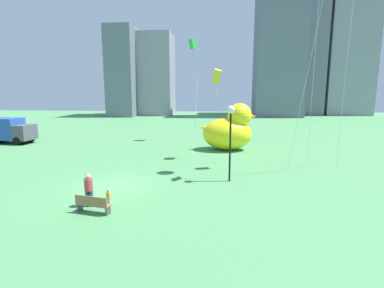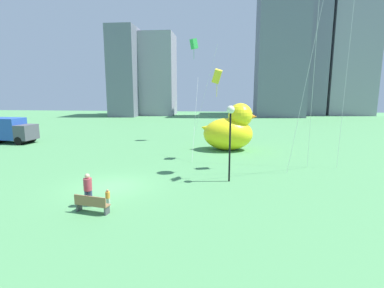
{
  "view_description": "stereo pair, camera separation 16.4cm",
  "coord_description": "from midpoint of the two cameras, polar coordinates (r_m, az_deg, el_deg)",
  "views": [
    {
      "loc": [
        6.54,
        -17.08,
        5.83
      ],
      "look_at": [
        4.59,
        4.31,
        2.0
      ],
      "focal_mm": 27.74,
      "sensor_mm": 36.0,
      "label": 1
    },
    {
      "loc": [
        6.7,
        -17.07,
        5.83
      ],
      "look_at": [
        4.59,
        4.31,
        2.0
      ],
      "focal_mm": 27.74,
      "sensor_mm": 36.0,
      "label": 2
    }
  ],
  "objects": [
    {
      "name": "ground_plane",
      "position": [
        19.22,
        -14.96,
        -7.91
      ],
      "size": [
        140.0,
        140.0,
        0.0
      ],
      "primitive_type": "plane",
      "color": "#4C8C53"
    },
    {
      "name": "person_adult",
      "position": [
        16.15,
        -19.09,
        -8.05
      ],
      "size": [
        0.42,
        0.42,
        1.72
      ],
      "color": "#38476B",
      "rests_on": "ground"
    },
    {
      "name": "park_bench",
      "position": [
        15.36,
        -18.45,
        -10.82
      ],
      "size": [
        1.79,
        0.79,
        0.9
      ],
      "color": "olive",
      "rests_on": "ground"
    },
    {
      "name": "kite_green",
      "position": [
        35.78,
        0.54,
        18.58
      ],
      "size": [
        3.23,
        3.2,
        11.79
      ],
      "color": "silver",
      "rests_on": "ground"
    },
    {
      "name": "person_child",
      "position": [
        15.93,
        -15.61,
        -9.79
      ],
      "size": [
        0.22,
        0.22,
        0.92
      ],
      "color": "silver",
      "rests_on": "ground"
    },
    {
      "name": "city_skyline",
      "position": [
        77.87,
        15.98,
        17.69
      ],
      "size": [
        62.56,
        19.5,
        40.22
      ],
      "color": "slate",
      "rests_on": "ground"
    },
    {
      "name": "lamppost",
      "position": [
        19.02,
        7.63,
        4.13
      ],
      "size": [
        0.51,
        0.51,
        4.95
      ],
      "color": "black",
      "rests_on": "ground"
    },
    {
      "name": "box_truck",
      "position": [
        39.57,
        -31.45,
        2.24
      ],
      "size": [
        5.6,
        2.81,
        2.85
      ],
      "color": "#264CA5",
      "rests_on": "ground"
    },
    {
      "name": "giant_inflatable_duck",
      "position": [
        29.9,
        7.47,
        2.65
      ],
      "size": [
        5.65,
        3.63,
        4.69
      ],
      "color": "yellow",
      "rests_on": "ground"
    },
    {
      "name": "kite_yellow",
      "position": [
        25.64,
        4.99,
        12.78
      ],
      "size": [
        2.41,
        3.71,
        7.75
      ],
      "color": "silver",
      "rests_on": "ground"
    }
  ]
}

